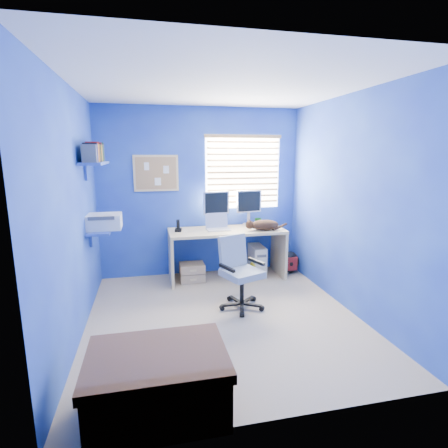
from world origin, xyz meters
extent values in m
cube|color=tan|center=(0.00, 0.00, 0.00)|extent=(3.00, 3.20, 0.00)
cube|color=white|center=(0.00, 0.00, 2.50)|extent=(3.00, 3.20, 0.00)
cube|color=#1D33AE|center=(0.00, 1.60, 1.25)|extent=(3.00, 0.01, 2.50)
cube|color=#1D33AE|center=(0.00, -1.60, 1.25)|extent=(3.00, 0.01, 2.50)
cube|color=#1D33AE|center=(-1.50, 0.00, 1.25)|extent=(0.01, 3.20, 2.50)
cube|color=#1D33AE|center=(1.50, 0.00, 1.25)|extent=(0.01, 3.20, 2.50)
cube|color=#DFC687|center=(0.32, 1.26, 0.37)|extent=(1.68, 0.65, 0.74)
cube|color=silver|center=(0.20, 1.25, 0.85)|extent=(0.34, 0.27, 0.22)
cube|color=silver|center=(0.21, 1.45, 1.01)|extent=(0.42, 0.20, 0.54)
cube|color=silver|center=(0.73, 1.52, 1.01)|extent=(0.41, 0.18, 0.54)
cube|color=black|center=(-0.38, 1.28, 0.82)|extent=(0.11, 0.13, 0.17)
imported|color=#135D15|center=(0.88, 1.50, 0.79)|extent=(0.10, 0.09, 0.10)
cylinder|color=silver|center=(0.92, 1.39, 0.78)|extent=(0.13, 0.13, 0.07)
ellipsoid|color=black|center=(0.85, 1.10, 0.82)|extent=(0.43, 0.23, 0.15)
cube|color=beige|center=(0.81, 1.31, 0.23)|extent=(0.20, 0.45, 0.45)
cube|color=tan|center=(-0.20, 1.23, 0.14)|extent=(0.35, 0.28, 0.27)
cube|color=yellow|center=(0.67, 1.11, 0.12)|extent=(0.03, 0.17, 0.24)
ellipsoid|color=black|center=(1.33, 1.26, 0.17)|extent=(0.31, 0.25, 0.34)
cube|color=brown|center=(-0.77, -1.33, 0.23)|extent=(0.95, 0.67, 0.45)
cylinder|color=black|center=(0.27, 0.20, 0.03)|extent=(0.65, 0.65, 0.06)
cylinder|color=black|center=(0.27, 0.20, 0.23)|extent=(0.06, 0.06, 0.33)
cube|color=#A2ACB5|center=(0.27, 0.20, 0.43)|extent=(0.53, 0.53, 0.08)
cube|color=#A2ACB5|center=(0.20, 0.38, 0.67)|extent=(0.37, 0.19, 0.39)
cube|color=white|center=(0.65, 1.59, 1.55)|extent=(1.15, 0.01, 1.10)
cube|color=tan|center=(0.65, 1.56, 1.55)|extent=(1.10, 0.03, 1.00)
cube|color=#DFC687|center=(-0.65, 1.58, 1.55)|extent=(0.64, 0.02, 0.52)
cube|color=tan|center=(-0.65, 1.57, 1.55)|extent=(0.58, 0.01, 0.46)
cube|color=#324DAB|center=(-1.36, 0.75, 0.92)|extent=(0.26, 0.55, 0.03)
cube|color=silver|center=(-1.32, 0.75, 1.02)|extent=(0.42, 0.34, 0.18)
cube|color=#324DAB|center=(-1.37, 0.75, 1.72)|extent=(0.24, 0.90, 0.03)
cube|color=navy|center=(-1.38, 0.75, 1.84)|extent=(0.15, 0.80, 0.22)
camera|label=1|loc=(-0.79, -3.59, 1.83)|focal=28.00mm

